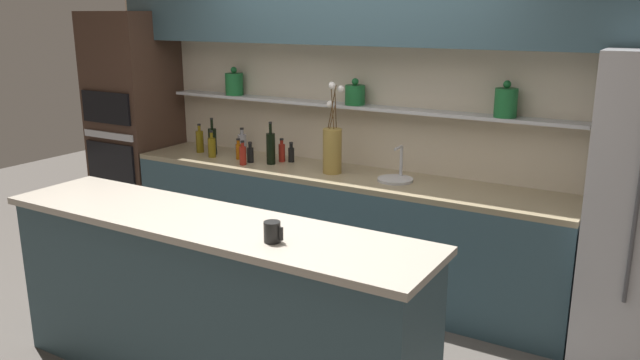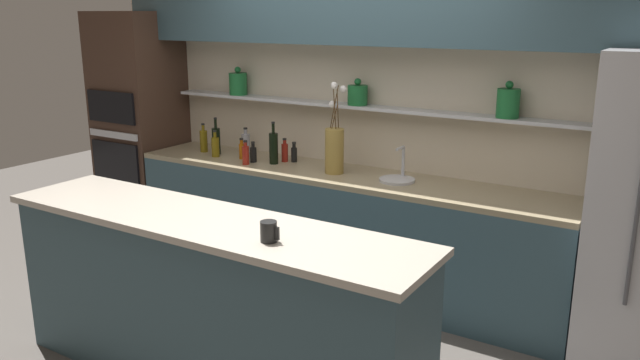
% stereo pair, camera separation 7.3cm
% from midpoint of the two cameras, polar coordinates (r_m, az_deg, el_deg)
% --- Properties ---
extents(ground_plane, '(12.00, 12.00, 0.00)m').
position_cam_midpoint_polar(ground_plane, '(4.15, -5.75, -15.60)').
color(ground_plane, '#4C4742').
extents(back_wall_unit, '(5.20, 0.44, 2.60)m').
position_cam_midpoint_polar(back_wall_unit, '(4.90, 4.83, 8.43)').
color(back_wall_unit, beige).
rests_on(back_wall_unit, ground_plane).
extents(back_counter_unit, '(3.60, 0.62, 0.92)m').
position_cam_midpoint_polar(back_counter_unit, '(4.94, 2.13, -4.50)').
color(back_counter_unit, '#334C56').
rests_on(back_counter_unit, ground_plane).
extents(island_counter, '(2.63, 0.61, 1.02)m').
position_cam_midpoint_polar(island_counter, '(3.66, -9.57, -11.06)').
color(island_counter, '#334C56').
rests_on(island_counter, ground_plane).
extents(oven_tower, '(0.69, 0.64, 2.13)m').
position_cam_midpoint_polar(oven_tower, '(6.12, -15.79, 4.60)').
color(oven_tower, '#3D281E').
rests_on(oven_tower, ground_plane).
extents(flower_vase, '(0.16, 0.14, 0.70)m').
position_cam_midpoint_polar(flower_vase, '(4.75, 1.78, 3.02)').
color(flower_vase, olive).
rests_on(flower_vase, back_counter_unit).
extents(sink_fixture, '(0.26, 0.26, 0.25)m').
position_cam_midpoint_polar(sink_fixture, '(4.59, 7.57, 0.23)').
color(sink_fixture, '#B7B7BC').
rests_on(sink_fixture, back_counter_unit).
extents(bottle_sauce_0, '(0.05, 0.05, 0.18)m').
position_cam_midpoint_polar(bottle_sauce_0, '(5.27, -6.77, 2.74)').
color(bottle_sauce_0, '#9E4C0A').
rests_on(bottle_sauce_0, back_counter_unit).
extents(bottle_oil_1, '(0.07, 0.07, 0.23)m').
position_cam_midpoint_polar(bottle_oil_1, '(5.38, -9.16, 3.05)').
color(bottle_oil_1, brown).
rests_on(bottle_oil_1, back_counter_unit).
extents(bottle_sauce_2, '(0.06, 0.06, 0.17)m').
position_cam_midpoint_polar(bottle_sauce_2, '(5.15, -5.72, 2.40)').
color(bottle_sauce_2, black).
rests_on(bottle_sauce_2, back_counter_unit).
extents(bottle_sauce_3, '(0.06, 0.06, 0.20)m').
position_cam_midpoint_polar(bottle_sauce_3, '(5.07, -6.40, 2.34)').
color(bottle_sauce_3, maroon).
rests_on(bottle_sauce_3, back_counter_unit).
extents(bottle_wine_4, '(0.07, 0.07, 0.35)m').
position_cam_midpoint_polar(bottle_wine_4, '(5.06, -3.85, 2.96)').
color(bottle_wine_4, black).
rests_on(bottle_wine_4, back_counter_unit).
extents(bottle_sauce_5, '(0.05, 0.05, 0.20)m').
position_cam_midpoint_polar(bottle_sauce_5, '(5.15, -2.84, 2.59)').
color(bottle_sauce_5, maroon).
rests_on(bottle_sauce_5, back_counter_unit).
extents(bottle_wine_6, '(0.07, 0.07, 0.32)m').
position_cam_midpoint_polar(bottle_wine_6, '(5.48, -9.09, 3.61)').
color(bottle_wine_6, black).
rests_on(bottle_wine_6, back_counter_unit).
extents(bottle_oil_7, '(0.07, 0.07, 0.25)m').
position_cam_midpoint_polar(bottle_oil_7, '(5.59, -10.22, 3.57)').
color(bottle_oil_7, brown).
rests_on(bottle_oil_7, back_counter_unit).
extents(bottle_spirit_8, '(0.07, 0.07, 0.23)m').
position_cam_midpoint_polar(bottle_spirit_8, '(5.47, -6.42, 3.37)').
color(bottle_spirit_8, gray).
rests_on(bottle_spirit_8, back_counter_unit).
extents(bottle_sauce_9, '(0.05, 0.05, 0.17)m').
position_cam_midpoint_polar(bottle_sauce_9, '(5.14, -1.98, 2.43)').
color(bottle_sauce_9, black).
rests_on(bottle_sauce_9, back_counter_unit).
extents(coffee_mug, '(0.10, 0.08, 0.10)m').
position_cam_midpoint_polar(coffee_mug, '(3.07, -4.02, -4.73)').
color(coffee_mug, black).
rests_on(coffee_mug, island_counter).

